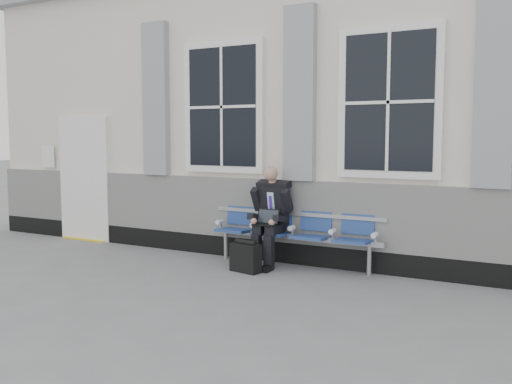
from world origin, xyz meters
The scene contains 5 objects.
ground centered at (0.00, 0.00, 0.00)m, with size 70.00×70.00×0.00m, color slate.
station_building centered at (-0.02, 3.47, 2.22)m, with size 14.40×4.40×4.49m.
bench centered at (-0.92, 1.32, 0.55)m, with size 2.60×0.47×0.91m.
businessman centered at (-1.22, 1.19, 0.76)m, with size 0.57×0.76×1.40m.
briefcase centered at (-1.34, 0.69, 0.20)m, with size 0.45×0.26×0.44m.
Camera 1 is at (2.38, -5.84, 1.82)m, focal length 40.00 mm.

